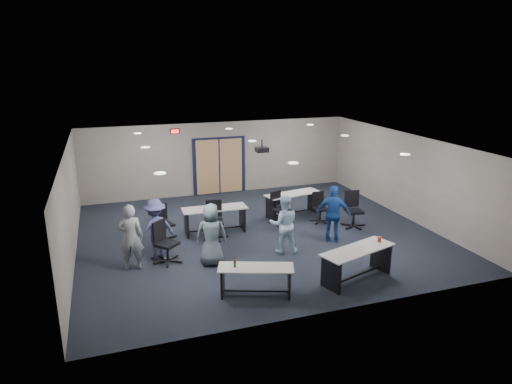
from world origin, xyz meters
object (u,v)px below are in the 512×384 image
object	(u,v)px
chair_back_d	(321,208)
person_plaid	(211,235)
table_back_right	(293,200)
chair_back_a	(165,223)
chair_loose_right	(354,210)
chair_loose_left	(167,242)
chair_back_b	(215,220)
person_gray	(131,237)
chair_back_c	(280,208)
table_front_left	(255,276)
table_front_right	(358,259)
person_back	(155,229)
person_navy	(334,214)
person_lightblue	(284,224)
table_back_left	(215,216)

from	to	relation	value
chair_back_d	person_plaid	size ratio (longest dim) A/B	0.60
table_back_right	chair_back_a	size ratio (longest dim) A/B	1.92
chair_back_a	chair_loose_right	xyz separation A→B (m)	(5.58, -0.78, 0.04)
table_back_right	chair_loose_left	distance (m)	4.94
chair_back_b	chair_loose_right	distance (m)	4.25
table_back_right	person_gray	distance (m)	5.77
chair_back_c	person_gray	distance (m)	4.95
table_front_left	chair_loose_right	xyz separation A→B (m)	(4.15, 2.98, 0.09)
chair_loose_left	person_gray	world-z (taller)	person_gray
table_front_right	table_front_left	bearing A→B (deg)	160.77
person_back	chair_loose_left	bearing A→B (deg)	101.26
chair_loose_right	table_back_right	bearing A→B (deg)	138.84
person_back	chair_back_c	bearing A→B (deg)	179.55
chair_back_d	person_navy	bearing A→B (deg)	-105.96
chair_loose_left	person_lightblue	world-z (taller)	person_lightblue
table_front_left	table_back_right	xyz separation A→B (m)	(2.81, 4.55, 0.06)
table_back_left	chair_loose_left	distance (m)	2.30
table_back_left	person_lightblue	size ratio (longest dim) A/B	1.20
person_lightblue	person_gray	bearing A→B (deg)	11.15
table_front_left	chair_loose_right	world-z (taller)	chair_loose_right
chair_back_a	chair_back_d	world-z (taller)	chair_back_a
chair_loose_right	person_lightblue	xyz separation A→B (m)	(-2.72, -1.05, 0.24)
chair_back_b	chair_back_c	distance (m)	2.28
chair_loose_right	person_gray	size ratio (longest dim) A/B	0.66
chair_back_a	person_plaid	distance (m)	2.17
table_front_left	chair_loose_left	world-z (taller)	chair_loose_left
chair_back_b	person_navy	world-z (taller)	person_navy
table_back_right	person_gray	world-z (taller)	person_gray
table_front_left	chair_back_d	distance (m)	5.01
person_gray	person_plaid	bearing A→B (deg)	178.36
table_back_right	person_navy	xyz separation A→B (m)	(0.20, -2.39, 0.29)
table_front_right	table_back_left	bearing A→B (deg)	103.86
person_plaid	person_gray	bearing A→B (deg)	4.49
person_lightblue	person_back	world-z (taller)	same
chair_back_a	chair_loose_right	size ratio (longest dim) A/B	0.92
chair_loose_left	chair_loose_right	size ratio (longest dim) A/B	0.99
table_front_right	chair_loose_right	world-z (taller)	chair_loose_right
table_back_right	chair_loose_right	bearing A→B (deg)	-60.11
chair_back_d	person_gray	bearing A→B (deg)	-167.31
chair_back_a	chair_back_c	world-z (taller)	chair_back_a
chair_loose_left	person_back	xyz separation A→B (m)	(-0.23, 0.38, 0.25)
table_front_left	person_lightblue	size ratio (longest dim) A/B	1.08
chair_back_a	chair_back_c	distance (m)	3.58
chair_back_c	chair_loose_left	distance (m)	4.10
chair_loose_left	table_back_right	bearing A→B (deg)	-15.66
chair_back_c	chair_back_d	size ratio (longest dim) A/B	1.06
table_back_left	person_lightblue	world-z (taller)	person_lightblue
person_lightblue	table_front_left	bearing A→B (deg)	67.79
chair_loose_left	person_back	bearing A→B (deg)	77.39
table_front_right	person_gray	world-z (taller)	person_gray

